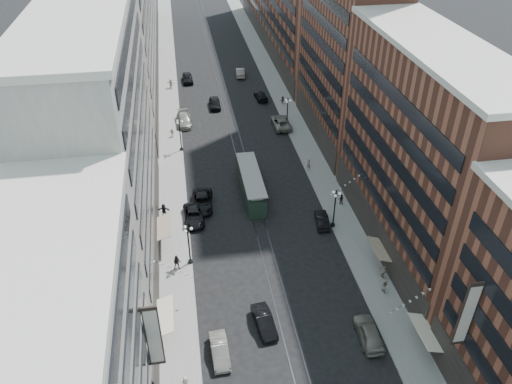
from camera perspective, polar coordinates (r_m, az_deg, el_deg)
ground at (r=86.39m, az=-2.49°, el=6.85°), size 220.00×220.00×0.00m
sidewalk_west at (r=94.93m, az=-9.94°, el=9.06°), size 4.00×180.00×0.15m
sidewalk_east at (r=96.90m, az=3.32°, el=10.07°), size 4.00×180.00×0.15m
rail_west at (r=95.25m, az=-3.67°, el=9.57°), size 0.12×180.00×0.02m
rail_east at (r=95.38m, az=-2.82°, el=9.63°), size 0.12×180.00×0.02m
building_west_mid at (r=56.18m, az=-16.80°, el=5.37°), size 8.00×36.00×28.00m
building_west_far at (r=115.62m, az=-14.00°, el=20.01°), size 8.00×90.00×26.00m
building_east_mid at (r=58.16m, az=18.28°, el=3.85°), size 8.00×30.00×24.00m
building_east_tower at (r=78.84m, az=10.66°, el=19.98°), size 8.00×26.00×42.00m
lamppost_sw_far at (r=57.48m, az=-7.70°, el=-5.81°), size 1.03×1.14×5.52m
lamppost_sw_mid at (r=80.10m, az=-8.67°, el=6.62°), size 1.03×1.14×5.52m
lamppost_se_far at (r=63.16m, az=8.98°, el=-1.74°), size 1.03×1.14×5.52m
lamppost_se_mid at (r=86.42m, az=3.60°, el=9.12°), size 1.03×1.14×5.52m
streetcar at (r=69.45m, az=-0.57°, el=0.85°), size 2.65×11.97×3.31m
car_1 at (r=49.78m, az=-4.16°, el=-17.62°), size 1.76×4.60×1.50m
car_2 at (r=65.38m, az=-7.13°, el=-2.69°), size 2.68×5.56×1.53m
car_4 at (r=52.03m, az=12.78°, el=-15.42°), size 2.26×5.17×1.73m
car_5 at (r=51.88m, az=0.94°, el=-14.57°), size 2.21×4.88×1.55m
pedestrian_1 at (r=47.77m, az=-8.06°, el=-20.81°), size 0.86×0.64×1.57m
pedestrian_2 at (r=58.23m, az=-9.00°, el=-7.96°), size 0.96×0.61×1.87m
pedestrian_4 at (r=58.25m, az=14.36°, el=-8.86°), size 0.74×1.10×1.72m
car_7 at (r=67.68m, az=-6.17°, el=-1.10°), size 3.22×6.15×1.65m
car_8 at (r=89.49m, az=-8.25°, el=8.17°), size 2.65×6.06×1.73m
car_9 at (r=107.46m, az=-7.83°, el=12.78°), size 2.27×5.15×1.73m
car_10 at (r=64.85m, az=7.53°, el=-3.14°), size 2.07×4.45×1.41m
car_11 at (r=87.86m, az=2.86°, el=7.98°), size 3.02×6.38×1.76m
car_12 at (r=98.45m, az=0.55°, el=10.94°), size 2.34×5.08×1.44m
car_13 at (r=95.32m, az=-4.74°, el=10.09°), size 2.05×5.01×1.70m
car_14 at (r=109.61m, az=-1.81°, el=13.49°), size 2.21×5.13×1.64m
pedestrian_5 at (r=66.47m, az=-10.50°, el=-2.03°), size 1.75×0.76×1.83m
pedestrian_6 at (r=85.40m, az=-9.55°, el=6.72°), size 0.91×0.47×1.50m
pedestrian_7 at (r=68.62m, az=9.70°, el=-0.81°), size 0.82×0.65×1.49m
pedestrian_8 at (r=75.45m, az=6.03°, el=3.22°), size 0.81×0.70×1.86m
pedestrian_9 at (r=96.19m, az=3.07°, el=10.43°), size 1.06×0.72×1.51m
pedestrian_extra_0 at (r=104.60m, az=-9.73°, el=12.13°), size 1.78×1.32×1.90m
pedestrian_extra_1 at (r=56.75m, az=14.48°, el=-10.34°), size 0.75×0.90×1.63m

